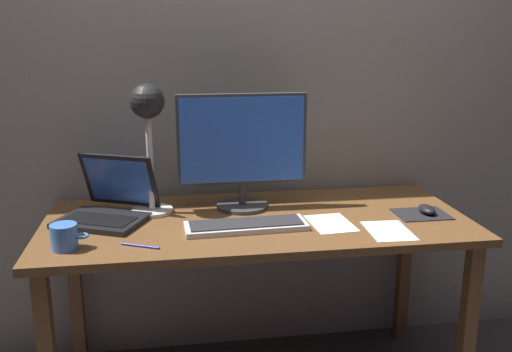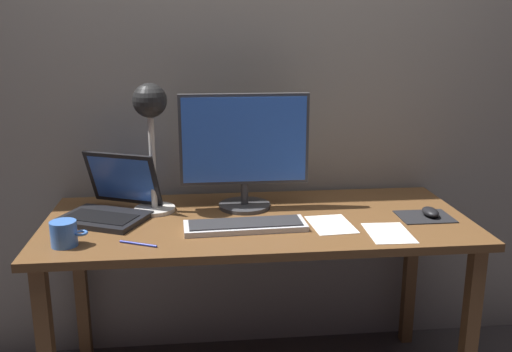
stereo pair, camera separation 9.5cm
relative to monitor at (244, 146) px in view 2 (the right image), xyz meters
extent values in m
cube|color=gray|center=(0.04, 0.26, 0.31)|extent=(4.80, 0.06, 2.60)
cube|color=brown|center=(0.04, -0.14, -0.27)|extent=(1.60, 0.70, 0.03)
cube|color=brown|center=(0.78, -0.43, -0.64)|extent=(0.05, 0.05, 0.71)
cube|color=brown|center=(-0.70, 0.15, -0.64)|extent=(0.05, 0.05, 0.71)
cube|color=brown|center=(0.78, 0.15, -0.64)|extent=(0.05, 0.05, 0.71)
cylinder|color=#38383A|center=(0.00, 0.00, -0.24)|extent=(0.21, 0.21, 0.01)
cylinder|color=#38383A|center=(0.00, 0.00, -0.19)|extent=(0.03, 0.03, 0.09)
cube|color=#38383A|center=(0.00, 0.00, 0.03)|extent=(0.51, 0.03, 0.36)
cube|color=blue|center=(0.00, -0.02, 0.03)|extent=(0.48, 0.00, 0.33)
cube|color=silver|center=(-0.02, -0.25, -0.24)|extent=(0.45, 0.16, 0.02)
cube|color=#28282B|center=(-0.02, -0.25, -0.23)|extent=(0.41, 0.13, 0.01)
cube|color=black|center=(-0.54, -0.11, -0.24)|extent=(0.37, 0.33, 0.02)
cube|color=black|center=(-0.55, -0.12, -0.23)|extent=(0.29, 0.22, 0.00)
cube|color=black|center=(-0.48, 0.03, -0.12)|extent=(0.31, 0.20, 0.22)
cube|color=blue|center=(-0.48, 0.03, -0.12)|extent=(0.27, 0.18, 0.19)
cylinder|color=beige|center=(-0.36, -0.01, -0.24)|extent=(0.16, 0.16, 0.01)
cylinder|color=silver|center=(-0.36, -0.01, -0.04)|extent=(0.02, 0.02, 0.40)
sphere|color=black|center=(-0.36, -0.01, 0.19)|extent=(0.13, 0.13, 0.13)
sphere|color=#FFEAB2|center=(-0.36, -0.02, 0.15)|extent=(0.05, 0.05, 0.05)
cube|color=black|center=(0.68, -0.19, -0.25)|extent=(0.20, 0.16, 0.00)
ellipsoid|color=black|center=(0.70, -0.19, -0.23)|extent=(0.06, 0.10, 0.03)
cylinder|color=#3F72CC|center=(-0.63, -0.35, -0.21)|extent=(0.09, 0.09, 0.09)
torus|color=#3F72CC|center=(-0.58, -0.35, -0.21)|extent=(0.05, 0.05, 0.01)
cube|color=white|center=(0.30, -0.24, -0.25)|extent=(0.16, 0.22, 0.00)
cube|color=white|center=(0.48, -0.35, -0.25)|extent=(0.16, 0.22, 0.00)
cylinder|color=#2633A5|center=(-0.39, -0.37, -0.25)|extent=(0.13, 0.07, 0.01)
camera|label=1|loc=(-0.28, -2.14, 0.45)|focal=39.51mm
camera|label=2|loc=(-0.18, -2.16, 0.45)|focal=39.51mm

